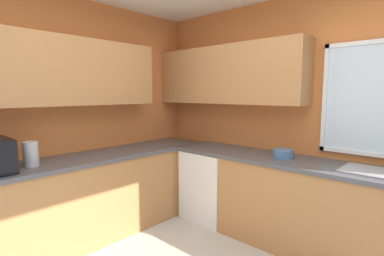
{
  "coord_description": "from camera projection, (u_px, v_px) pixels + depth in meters",
  "views": [
    {
      "loc": [
        1.3,
        -1.27,
        1.58
      ],
      "look_at": [
        -0.55,
        0.75,
        1.25
      ],
      "focal_mm": 27.06,
      "sensor_mm": 36.0,
      "label": 1
    }
  ],
  "objects": [
    {
      "name": "kettle",
      "position": [
        31.0,
        154.0,
        2.65
      ],
      "size": [
        0.13,
        0.13,
        0.23
      ],
      "primitive_type": "cylinder",
      "color": "#B7B7BC",
      "rests_on": "counter_run_left"
    },
    {
      "name": "bowl",
      "position": [
        283.0,
        154.0,
        3.01
      ],
      "size": [
        0.21,
        0.21,
        0.09
      ],
      "primitive_type": "cylinder",
      "color": "#4C7099",
      "rests_on": "counter_run_back"
    },
    {
      "name": "room_shell",
      "position": [
        163.0,
        64.0,
        2.72
      ],
      "size": [
        3.88,
        3.83,
        2.69
      ],
      "color": "#D17238",
      "rests_on": "ground_plane"
    },
    {
      "name": "dishwasher",
      "position": [
        212.0,
        184.0,
        3.66
      ],
      "size": [
        0.6,
        0.6,
        0.86
      ],
      "primitive_type": "cube",
      "color": "white",
      "rests_on": "ground_plane"
    },
    {
      "name": "counter_run_back",
      "position": [
        301.0,
        205.0,
        2.92
      ],
      "size": [
        2.97,
        0.65,
        0.91
      ],
      "color": "#AD7542",
      "rests_on": "ground_plane"
    },
    {
      "name": "counter_run_left",
      "position": [
        71.0,
        202.0,
        2.99
      ],
      "size": [
        0.65,
        3.44,
        0.91
      ],
      "color": "#AD7542",
      "rests_on": "ground_plane"
    }
  ]
}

